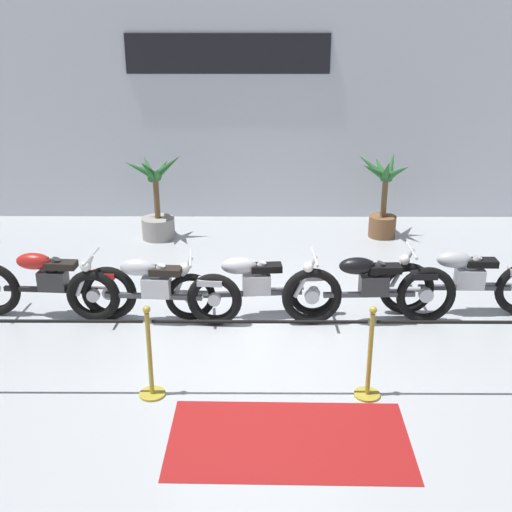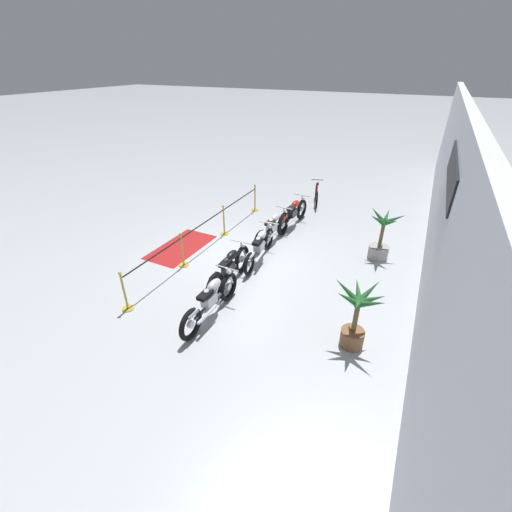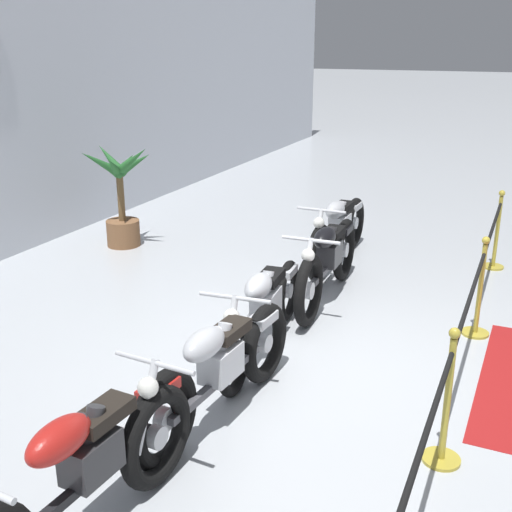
% 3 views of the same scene
% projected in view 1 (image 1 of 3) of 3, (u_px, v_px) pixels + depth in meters
% --- Properties ---
extents(ground_plane, '(120.00, 120.00, 0.00)m').
position_uv_depth(ground_plane, '(259.00, 340.00, 7.99)').
color(ground_plane, '#B2B7BC').
extents(back_wall, '(28.00, 0.29, 4.20)m').
position_uv_depth(back_wall, '(259.00, 108.00, 12.00)').
color(back_wall, silver).
rests_on(back_wall, ground).
extents(motorcycle_red_0, '(2.31, 0.62, 0.95)m').
position_uv_depth(motorcycle_red_0, '(50.00, 284.00, 8.42)').
color(motorcycle_red_0, black).
rests_on(motorcycle_red_0, ground).
extents(motorcycle_silver_1, '(2.31, 0.62, 0.94)m').
position_uv_depth(motorcycle_silver_1, '(153.00, 291.00, 8.26)').
color(motorcycle_silver_1, black).
rests_on(motorcycle_silver_1, ground).
extents(motorcycle_silver_2, '(2.29, 0.62, 0.91)m').
position_uv_depth(motorcycle_silver_2, '(252.00, 286.00, 8.40)').
color(motorcycle_silver_2, black).
rests_on(motorcycle_silver_2, ground).
extents(motorcycle_black_3, '(2.26, 0.62, 0.97)m').
position_uv_depth(motorcycle_black_3, '(369.00, 289.00, 8.24)').
color(motorcycle_black_3, black).
rests_on(motorcycle_black_3, ground).
extents(motorcycle_silver_4, '(2.27, 0.62, 0.94)m').
position_uv_depth(motorcycle_silver_4, '(465.00, 282.00, 8.50)').
color(motorcycle_silver_4, black).
rests_on(motorcycle_silver_4, ground).
extents(potted_palm_left_of_row, '(0.96, 1.09, 1.55)m').
position_uv_depth(potted_palm_left_of_row, '(384.00, 196.00, 11.30)').
color(potted_palm_left_of_row, brown).
rests_on(potted_palm_left_of_row, ground).
extents(potted_palm_right_of_row, '(1.05, 1.03, 1.56)m').
position_uv_depth(potted_palm_right_of_row, '(156.00, 204.00, 11.26)').
color(potted_palm_right_of_row, gray).
rests_on(potted_palm_right_of_row, ground).
extents(stanchion_far_left, '(6.97, 0.28, 1.05)m').
position_uv_depth(stanchion_far_left, '(133.00, 338.00, 6.61)').
color(stanchion_far_left, gold).
rests_on(stanchion_far_left, ground).
extents(stanchion_mid_left, '(0.28, 0.28, 1.05)m').
position_uv_depth(stanchion_mid_left, '(151.00, 366.00, 6.73)').
color(stanchion_mid_left, gold).
rests_on(stanchion_mid_left, ground).
extents(stanchion_mid_right, '(0.28, 0.28, 1.05)m').
position_uv_depth(stanchion_mid_right, '(369.00, 366.00, 6.71)').
color(stanchion_mid_right, gold).
rests_on(stanchion_mid_right, ground).
extents(floor_banner, '(2.34, 1.28, 0.01)m').
position_uv_depth(floor_banner, '(289.00, 440.00, 6.14)').
color(floor_banner, maroon).
rests_on(floor_banner, ground).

